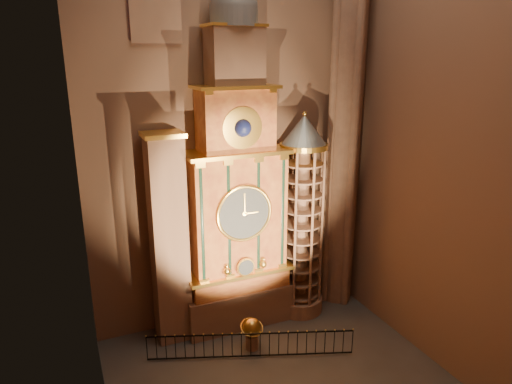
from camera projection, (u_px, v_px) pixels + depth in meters
name	position (u px, v px, depth m)	size (l,w,h in m)	color
floor	(280.00, 379.00, 19.69)	(14.00, 14.00, 0.00)	#383330
wall_back	(227.00, 108.00, 21.78)	(22.00, 22.00, 0.00)	brown
wall_left	(79.00, 138.00, 13.83)	(22.00, 22.00, 0.00)	brown
wall_right	(433.00, 115.00, 19.22)	(22.00, 22.00, 0.00)	brown
astronomical_clock	(236.00, 200.00, 22.12)	(5.60, 2.41, 16.70)	#8C634C
portrait_tower	(169.00, 240.00, 21.27)	(1.80, 1.60, 10.20)	#8C634C
stair_turret	(301.00, 219.00, 23.64)	(2.50, 2.50, 10.80)	#8C634C
gothic_pier	(346.00, 104.00, 23.25)	(2.04, 2.04, 22.00)	#8C634C
celestial_globe	(252.00, 331.00, 21.48)	(1.12, 1.06, 1.59)	#8C634C
iron_railing	(251.00, 345.00, 20.88)	(8.85, 3.36, 1.23)	black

